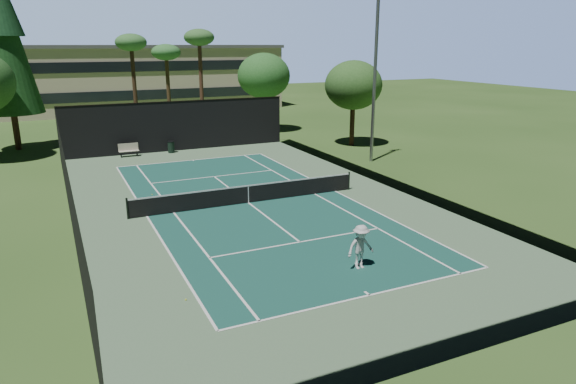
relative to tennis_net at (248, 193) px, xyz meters
name	(u,v)px	position (x,y,z in m)	size (l,w,h in m)	color
ground	(249,203)	(0.00, 0.00, -0.56)	(160.00, 160.00, 0.00)	#31531F
apron_slab	(249,203)	(0.00, 0.00, -0.55)	(18.00, 32.00, 0.01)	#547652
court_surface	(249,203)	(0.00, 0.00, -0.55)	(10.97, 23.77, 0.01)	#184C42
court_lines	(249,203)	(0.00, 0.00, -0.54)	(11.07, 23.87, 0.01)	white
tennis_net	(248,193)	(0.00, 0.00, 0.00)	(12.90, 0.10, 1.10)	black
fence	(247,167)	(0.00, 0.06, 1.45)	(18.04, 32.05, 4.03)	black
player	(361,247)	(0.93, -9.80, 0.33)	(1.15, 0.66, 1.77)	silver
tennis_ball_a	(186,300)	(-5.88, -9.55, -0.52)	(0.07, 0.07, 0.07)	#CCD22F
tennis_ball_b	(240,197)	(-0.08, 1.21, -0.52)	(0.08, 0.08, 0.08)	#BFE133
tennis_ball_c	(236,193)	(0.05, 2.16, -0.53)	(0.06, 0.06, 0.06)	#CAD530
tennis_ball_d	(152,195)	(-4.51, 3.79, -0.53)	(0.07, 0.07, 0.07)	#C0D02F
park_bench	(129,150)	(-4.13, 15.30, -0.01)	(1.50, 0.45, 1.02)	beige
trash_bin	(171,147)	(-0.83, 15.34, -0.08)	(0.56, 0.56, 0.95)	black
pine_tree	(1,29)	(-12.00, 22.00, 9.00)	(4.80, 4.80, 15.00)	#472C1E
palm_a	(131,46)	(-2.00, 24.00, 7.63)	(2.80, 2.80, 9.32)	#3F291B
palm_b	(166,55)	(1.50, 26.00, 6.80)	(2.80, 2.80, 8.42)	#4A341F
palm_c	(199,42)	(4.00, 23.00, 8.05)	(2.80, 2.80, 9.77)	#4F3122
decid_tree_a	(264,76)	(10.00, 22.00, 4.86)	(5.12, 5.12, 7.62)	#49331F
decid_tree_b	(353,85)	(14.00, 12.00, 4.52)	(4.80, 4.80, 7.14)	#42291C
campus_building	(124,77)	(0.00, 45.98, 3.65)	(40.50, 12.50, 8.30)	beige
light_pole	(375,72)	(12.00, 6.00, 5.90)	(0.90, 0.25, 12.22)	gray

